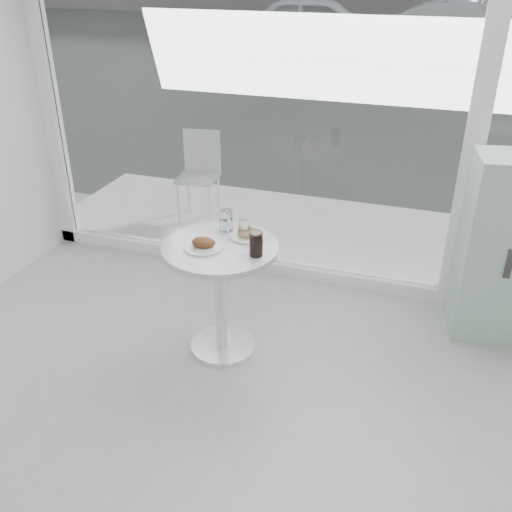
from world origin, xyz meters
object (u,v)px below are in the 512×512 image
(car_silver, at_px, (477,36))
(water_tumbler_b, at_px, (244,229))
(cola_glass, at_px, (256,244))
(mint_cabinet, at_px, (507,250))
(plate_donut, at_px, (248,234))
(car_white, at_px, (320,27))
(plate_fritter, at_px, (204,244))
(main_table, at_px, (221,277))
(patio_chair, at_px, (200,169))
(water_tumbler_a, at_px, (226,222))

(car_silver, height_order, water_tumbler_b, car_silver)
(car_silver, bearing_deg, cola_glass, 174.80)
(mint_cabinet, distance_m, plate_donut, 1.71)
(car_white, distance_m, water_tumbler_b, 11.97)
(mint_cabinet, distance_m, plate_fritter, 1.99)
(car_silver, bearing_deg, plate_donut, 174.02)
(main_table, height_order, patio_chair, patio_chair)
(patio_chair, bearing_deg, car_white, 90.11)
(water_tumbler_a, bearing_deg, car_silver, 81.81)
(water_tumbler_a, bearing_deg, mint_cabinet, 18.11)
(patio_chair, distance_m, plate_donut, 2.03)
(plate_donut, relative_size, cola_glass, 1.50)
(car_white, relative_size, cola_glass, 27.52)
(plate_fritter, bearing_deg, patio_chair, 114.51)
(car_silver, height_order, cola_glass, car_silver)
(plate_fritter, distance_m, water_tumbler_b, 0.28)
(car_white, distance_m, car_silver, 3.71)
(plate_fritter, bearing_deg, water_tumbler_a, 82.77)
(patio_chair, distance_m, car_white, 10.12)
(patio_chair, xyz_separation_m, water_tumbler_b, (1.06, -1.71, 0.30))
(plate_donut, relative_size, water_tumbler_b, 1.85)
(car_white, distance_m, cola_glass, 12.20)
(car_white, relative_size, car_silver, 0.96)
(car_silver, xyz_separation_m, plate_fritter, (-1.63, -11.36, 0.07))
(cola_glass, bearing_deg, water_tumbler_b, 126.07)
(patio_chair, distance_m, water_tumbler_a, 1.91)
(plate_donut, bearing_deg, car_silver, 82.68)
(main_table, relative_size, car_silver, 0.17)
(main_table, distance_m, patio_chair, 2.10)
(mint_cabinet, height_order, car_white, car_white)
(plate_fritter, relative_size, water_tumbler_b, 1.86)
(plate_donut, xyz_separation_m, water_tumbler_a, (-0.16, 0.05, 0.04))
(main_table, bearing_deg, patio_chair, 117.17)
(car_white, distance_m, plate_fritter, 12.15)
(main_table, xyz_separation_m, plate_fritter, (-0.08, -0.06, 0.25))
(plate_donut, height_order, cola_glass, cola_glass)
(plate_fritter, distance_m, plate_donut, 0.31)
(main_table, distance_m, car_silver, 11.41)
(cola_glass, bearing_deg, plate_donut, 119.96)
(patio_chair, relative_size, plate_donut, 3.61)
(car_white, bearing_deg, car_silver, -106.92)
(water_tumbler_b, bearing_deg, mint_cabinet, 21.70)
(car_white, bearing_deg, water_tumbler_b, -176.67)
(plate_donut, bearing_deg, water_tumbler_b, -144.92)
(plate_donut, bearing_deg, mint_cabinet, 21.49)
(water_tumbler_a, bearing_deg, car_white, 100.01)
(main_table, relative_size, patio_chair, 0.92)
(plate_fritter, distance_m, water_tumbler_a, 0.29)
(plate_donut, distance_m, cola_glass, 0.26)
(water_tumbler_a, bearing_deg, main_table, -79.33)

